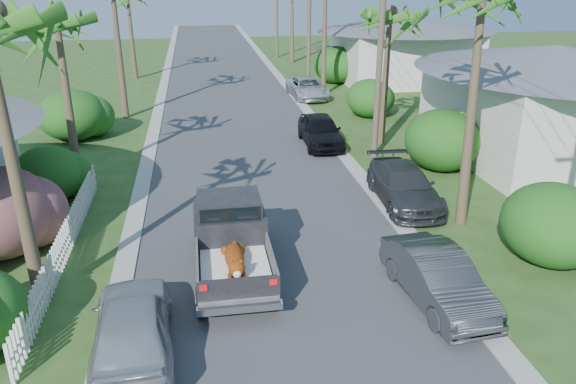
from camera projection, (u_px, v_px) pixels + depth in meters
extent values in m
plane|color=#2B4C1C|center=(306.00, 354.00, 12.19)|extent=(120.00, 120.00, 0.00)
cube|color=#38383A|center=(230.00, 102.00, 35.08)|extent=(8.00, 100.00, 0.02)
cube|color=#A5A39E|center=(160.00, 104.00, 34.43)|extent=(0.60, 100.00, 0.06)
cube|color=#A5A39E|center=(297.00, 99.00, 35.72)|extent=(0.60, 100.00, 0.06)
cylinder|color=black|center=(202.00, 302.00, 13.44)|extent=(0.28, 0.76, 0.76)
cylinder|color=black|center=(273.00, 295.00, 13.69)|extent=(0.28, 0.76, 0.76)
cylinder|color=black|center=(200.00, 241.00, 16.41)|extent=(0.28, 0.76, 0.76)
cylinder|color=black|center=(258.00, 237.00, 16.67)|extent=(0.28, 0.76, 0.76)
cube|color=slate|center=(235.00, 276.00, 14.07)|extent=(1.90, 2.40, 0.24)
cube|color=slate|center=(198.00, 266.00, 13.79)|extent=(0.06, 2.40, 0.55)
cube|color=slate|center=(272.00, 260.00, 14.07)|extent=(0.06, 2.40, 0.55)
cube|color=black|center=(239.00, 288.00, 12.86)|extent=(1.92, 0.08, 0.52)
cube|color=silver|center=(240.00, 308.00, 12.88)|extent=(1.98, 0.18, 0.18)
cube|color=red|center=(203.00, 288.00, 12.65)|extent=(0.18, 0.05, 0.14)
cube|color=red|center=(274.00, 282.00, 12.89)|extent=(0.18, 0.05, 0.14)
cube|color=black|center=(230.00, 229.00, 15.60)|extent=(1.94, 1.65, 1.10)
cube|color=black|center=(229.00, 205.00, 15.33)|extent=(1.70, 1.35, 0.55)
cube|color=black|center=(231.00, 216.00, 14.73)|extent=(1.60, 0.05, 0.45)
cube|color=black|center=(227.00, 216.00, 16.80)|extent=(1.94, 1.20, 0.80)
cube|color=white|center=(235.00, 269.00, 14.00)|extent=(1.70, 2.10, 0.16)
ellipsoid|color=#DD5712|center=(234.00, 257.00, 13.98)|extent=(0.48, 1.25, 0.43)
sphere|color=#DD5712|center=(237.00, 269.00, 13.26)|extent=(0.40, 0.40, 0.40)
ellipsoid|color=white|center=(235.00, 260.00, 14.01)|extent=(0.32, 0.86, 0.18)
imported|color=#2F3134|center=(437.00, 279.00, 13.88)|extent=(1.75, 4.12, 1.32)
imported|color=#2D3032|center=(404.00, 186.00, 19.75)|extent=(2.04, 4.64, 1.33)
imported|color=black|center=(320.00, 131.00, 26.24)|extent=(1.74, 4.23, 1.43)
imported|color=silver|center=(307.00, 88.00, 35.92)|extent=(2.26, 4.59, 1.25)
imported|color=#B1B4B8|center=(132.00, 327.00, 11.92)|extent=(1.95, 4.28, 1.43)
cone|color=brown|center=(15.00, 173.00, 12.71)|extent=(0.36, 0.71, 7.01)
cone|color=brown|center=(68.00, 103.00, 21.01)|extent=(0.36, 0.61, 6.21)
cone|color=brown|center=(118.00, 44.00, 29.95)|extent=(0.36, 0.36, 8.00)
cone|color=brown|center=(131.00, 34.00, 41.14)|extent=(0.36, 0.75, 6.51)
cone|color=brown|center=(471.00, 110.00, 17.24)|extent=(0.36, 0.73, 7.51)
cone|color=brown|center=(385.00, 80.00, 25.80)|extent=(0.36, 0.54, 6.01)
cone|color=brown|center=(325.00, 31.00, 35.41)|extent=(0.36, 0.36, 8.20)
cone|color=brown|center=(292.00, 22.00, 48.53)|extent=(0.36, 0.63, 6.81)
ellipsoid|color=#164C15|center=(48.00, 174.00, 19.87)|extent=(2.40, 2.64, 2.00)
ellipsoid|color=#164C15|center=(72.00, 115.00, 27.03)|extent=(3.20, 3.52, 2.40)
ellipsoid|color=#164C15|center=(553.00, 225.00, 15.65)|extent=(2.80, 3.08, 2.30)
ellipsoid|color=#164C15|center=(442.00, 140.00, 22.97)|extent=(3.00, 3.30, 2.50)
ellipsoid|color=#164C15|center=(370.00, 98.00, 31.24)|extent=(2.60, 2.86, 2.10)
ellipsoid|color=#164C15|center=(336.00, 65.00, 40.38)|extent=(3.20, 3.52, 2.60)
cube|color=white|center=(66.00, 241.00, 16.14)|extent=(0.10, 11.00, 1.00)
cube|color=silver|center=(547.00, 114.00, 24.43)|extent=(8.00, 9.00, 3.80)
cone|color=#595B60|center=(557.00, 58.00, 23.53)|extent=(6.48, 6.48, 1.00)
cube|color=silver|center=(403.00, 56.00, 40.95)|extent=(9.00, 8.00, 3.60)
cone|color=#595B60|center=(405.00, 23.00, 40.09)|extent=(6.48, 6.48, 1.00)
cylinder|color=brown|center=(380.00, 53.00, 23.26)|extent=(0.26, 0.26, 9.00)
cylinder|color=brown|center=(309.00, 21.00, 37.00)|extent=(0.26, 0.26, 9.00)
cylinder|color=brown|center=(277.00, 7.00, 50.74)|extent=(0.26, 0.26, 9.00)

